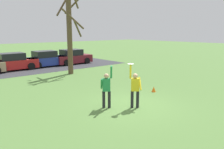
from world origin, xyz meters
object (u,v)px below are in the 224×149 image
object	(u,v)px
frisbee_disc	(131,64)
parked_car_maroon	(72,57)
person_defender	(106,88)
parked_car_blue	(46,59)
bare_tree_tall	(70,33)
person_catcher	(135,87)
field_cone_orange	(154,89)
parked_car_red	(13,62)

from	to	relation	value
frisbee_disc	parked_car_maroon	bearing A→B (deg)	68.88
person_defender	parked_car_blue	bearing A→B (deg)	116.09
person_defender	bare_tree_tall	size ratio (longest dim) A/B	0.31
person_catcher	field_cone_orange	xyz separation A→B (m)	(2.90, 1.19, -0.82)
person_catcher	person_defender	world-z (taller)	person_catcher
field_cone_orange	parked_car_blue	bearing A→B (deg)	92.25
parked_car_maroon	frisbee_disc	bearing A→B (deg)	-111.18
person_catcher	parked_car_maroon	bearing A→B (deg)	-70.43
parked_car_blue	bare_tree_tall	world-z (taller)	bare_tree_tall
bare_tree_tall	field_cone_orange	xyz separation A→B (m)	(0.67, -8.28, -3.27)
frisbee_disc	field_cone_orange	world-z (taller)	frisbee_disc
person_defender	parked_car_red	size ratio (longest dim) A/B	0.50
frisbee_disc	bare_tree_tall	distance (m)	9.72
person_defender	frisbee_disc	distance (m)	1.57
frisbee_disc	field_cone_orange	size ratio (longest dim) A/B	0.88
person_defender	parked_car_red	world-z (taller)	person_defender
parked_car_blue	bare_tree_tall	distance (m)	5.88
parked_car_blue	parked_car_maroon	distance (m)	2.99
parked_car_red	parked_car_blue	distance (m)	3.26
parked_car_maroon	bare_tree_tall	bearing A→B (deg)	-122.15
person_catcher	frisbee_disc	distance (m)	1.13
parked_car_red	parked_car_maroon	size ratio (longest dim) A/B	1.00
parked_car_red	parked_car_maroon	world-z (taller)	same
parked_car_red	person_catcher	bearing A→B (deg)	-86.58
parked_car_red	field_cone_orange	size ratio (longest dim) A/B	12.82
parked_car_maroon	bare_tree_tall	xyz separation A→B (m)	(-3.13, -4.99, 2.70)
person_catcher	field_cone_orange	bearing A→B (deg)	-117.79
person_catcher	bare_tree_tall	size ratio (longest dim) A/B	0.31
person_catcher	field_cone_orange	world-z (taller)	person_catcher
field_cone_orange	parked_car_maroon	bearing A→B (deg)	79.51
person_defender	frisbee_disc	xyz separation A→B (m)	(0.85, -0.71, 1.11)
person_catcher	parked_car_red	world-z (taller)	person_catcher
person_catcher	bare_tree_tall	xyz separation A→B (m)	(2.23, 9.47, 2.44)
frisbee_disc	parked_car_red	xyz separation A→B (m)	(-0.71, 14.40, -1.37)
person_catcher	field_cone_orange	distance (m)	3.24
parked_car_red	field_cone_orange	distance (m)	13.89
person_catcher	frisbee_disc	xyz separation A→B (m)	(-0.17, 0.14, 1.11)
field_cone_orange	person_catcher	bearing A→B (deg)	-157.69
parked_car_red	parked_car_blue	xyz separation A→B (m)	(3.25, 0.15, 0.00)
frisbee_disc	field_cone_orange	distance (m)	3.78
parked_car_blue	field_cone_orange	bearing A→B (deg)	-87.80
person_defender	bare_tree_tall	xyz separation A→B (m)	(3.25, 8.61, 2.45)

